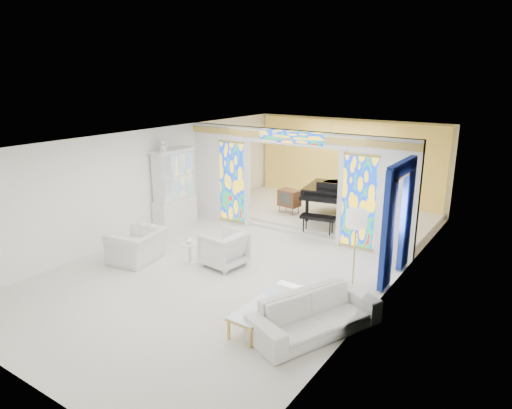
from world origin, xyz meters
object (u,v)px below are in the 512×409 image
Objects in this scene: china_cabinet at (174,190)px; tv_console at (289,198)px; armchair_left at (137,246)px; sofa at (315,314)px; coffee_table at (268,303)px; armchair_right at (224,249)px; grand_piano at (339,191)px.

china_cabinet reaches higher than tv_console.
china_cabinet reaches higher than armchair_left.
china_cabinet reaches higher than sofa.
tv_console is at bearing 116.36° from coffee_table.
sofa is at bearing 74.29° from armchair_left.
china_cabinet is 1.12× the size of sofa.
sofa is 1.29× the size of coffee_table.
sofa is 3.20× the size of tv_console.
china_cabinet is 2.22× the size of armchair_left.
armchair_right is at bearing -26.36° from china_cabinet.
armchair_left is 0.38× the size of grand_piano.
armchair_left is 0.65× the size of coffee_table.
sofa is 0.91m from coffee_table.
armchair_left reaches higher than coffee_table.
tv_console is (1.36, 5.12, 0.27)m from armchair_left.
sofa is at bearing -48.03° from tv_console.
coffee_table is 6.50m from grand_piano.
coffee_table is (4.21, -0.63, -0.01)m from armchair_left.
sofa is at bearing -25.37° from china_cabinet.
sofa is at bearing 71.81° from armchair_right.
armchair_right is 4.82m from grand_piano.
armchair_right is at bearing -110.53° from grand_piano.
grand_piano is at bearing 175.89° from armchair_right.
tv_console reaches higher than armchair_right.
grand_piano reaches higher than armchair_right.
china_cabinet is at bearing -124.12° from tv_console.
grand_piano is at bearing 29.66° from tv_console.
coffee_table is at bearing -30.37° from china_cabinet.
armchair_right is at bearing 144.82° from coffee_table.
grand_piano reaches higher than coffee_table.
armchair_left is at bearing -57.07° from armchair_right.
armchair_right is at bearing -74.01° from tv_console.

